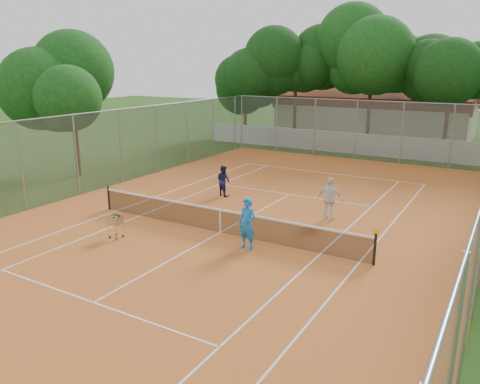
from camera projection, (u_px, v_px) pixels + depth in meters
The scene contains 12 objects.
ground at pixel (220, 233), 18.11m from camera, with size 120.00×120.00×0.00m, color #1C3C10.
court_pad at pixel (220, 233), 18.11m from camera, with size 18.00×34.00×0.02m, color #C16325.
court_lines at pixel (220, 233), 18.11m from camera, with size 10.98×23.78×0.01m, color white.
tennis_net at pixel (220, 221), 17.98m from camera, with size 11.88×0.10×0.98m, color black.
perimeter_fence at pixel (220, 183), 17.59m from camera, with size 18.00×34.00×4.00m, color slate.
boundary_wall at pixel (363, 144), 33.70m from camera, with size 26.00×0.30×1.50m, color silver.
clubhouse at pixel (374, 111), 42.60m from camera, with size 16.40×9.00×4.40m, color beige.
tropical_trees at pixel (379, 82), 35.06m from camera, with size 29.00×19.00×10.00m, color black.
player_near at pixel (247, 224), 16.30m from camera, with size 0.68×0.45×1.86m, color blue.
player_far_left at pixel (223, 181), 23.02m from camera, with size 0.74×0.58×1.53m, color #1A1E50.
player_far_right at pixel (330, 199), 19.35m from camera, with size 1.07×0.45×1.82m, color white.
ball_hopper at pixel (116, 226), 17.46m from camera, with size 0.45×0.45×0.93m, color #AEADB4.
Camera 1 is at (9.33, -14.29, 6.33)m, focal length 35.00 mm.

